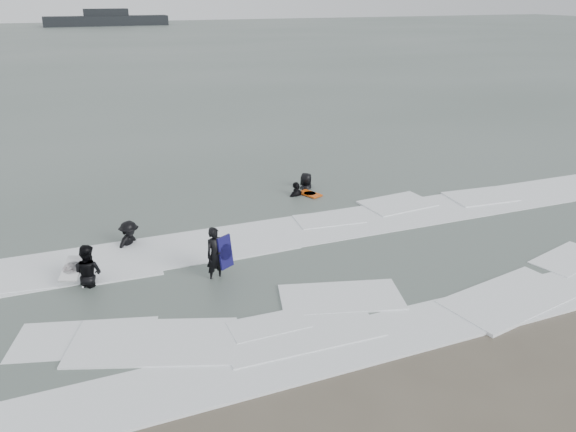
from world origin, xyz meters
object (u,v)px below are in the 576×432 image
object	(u,v)px
surfer_centre	(217,280)
surfer_breaker	(130,247)
surfer_wading	(90,285)
surfer_right_near	(297,196)
surfer_right_far	(306,189)
vessel_horizon	(107,20)

from	to	relation	value
surfer_centre	surfer_breaker	world-z (taller)	surfer_breaker
surfer_centre	surfer_breaker	size ratio (longest dim) A/B	0.95
surfer_centre	surfer_wading	bearing A→B (deg)	147.25
surfer_right_near	surfer_breaker	bearing A→B (deg)	-0.45
surfer_wading	surfer_breaker	size ratio (longest dim) A/B	1.04
surfer_right_far	vessel_horizon	distance (m)	129.17
vessel_horizon	surfer_right_near	bearing A→B (deg)	-91.57
surfer_wading	surfer_right_far	xyz separation A→B (m)	(9.00, 5.42, 0.00)
surfer_wading	surfer_right_far	bearing A→B (deg)	-110.65
surfer_wading	vessel_horizon	bearing A→B (deg)	-56.73
surfer_wading	surfer_breaker	world-z (taller)	surfer_wading
surfer_wading	surfer_breaker	distance (m)	2.64
surfer_wading	vessel_horizon	xyz separation A→B (m)	(11.85, 134.55, 1.46)
surfer_right_near	surfer_wading	bearing A→B (deg)	9.42
surfer_breaker	vessel_horizon	world-z (taller)	vessel_horizon
surfer_breaker	surfer_centre	bearing A→B (deg)	-100.87
surfer_wading	vessel_horizon	distance (m)	135.08
surfer_wading	surfer_breaker	bearing A→B (deg)	-83.47
surfer_breaker	surfer_right_far	size ratio (longest dim) A/B	0.94
surfer_right_near	surfer_right_far	bearing A→B (deg)	-157.00
surfer_wading	surfer_right_near	world-z (taller)	surfer_wading
surfer_wading	surfer_right_near	size ratio (longest dim) A/B	1.03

